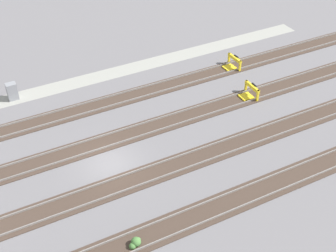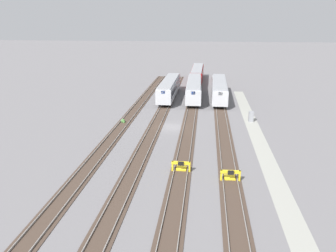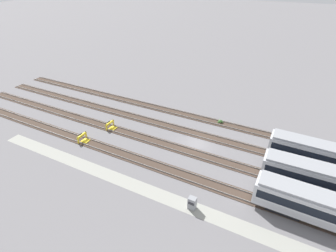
% 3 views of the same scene
% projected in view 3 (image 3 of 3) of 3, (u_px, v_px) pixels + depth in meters
% --- Properties ---
extents(ground_plane, '(400.00, 400.00, 0.00)m').
position_uv_depth(ground_plane, '(196.00, 143.00, 40.93)').
color(ground_plane, slate).
extents(service_walkway, '(54.00, 2.00, 0.01)m').
position_uv_depth(service_walkway, '(159.00, 195.00, 31.80)').
color(service_walkway, '#9E9E93').
rests_on(service_walkway, ground).
extents(rail_track_nearest, '(90.00, 2.23, 0.21)m').
position_uv_depth(rail_track_nearest, '(175.00, 172.00, 35.20)').
color(rail_track_nearest, '#47382D').
rests_on(rail_track_nearest, ground).
extents(rail_track_near_inner, '(90.00, 2.24, 0.21)m').
position_uv_depth(rail_track_near_inner, '(190.00, 152.00, 39.01)').
color(rail_track_near_inner, '#47382D').
rests_on(rail_track_near_inner, ground).
extents(rail_track_middle, '(90.00, 2.24, 0.21)m').
position_uv_depth(rail_track_middle, '(202.00, 135.00, 42.81)').
color(rail_track_middle, '#47382D').
rests_on(rail_track_middle, ground).
extents(rail_track_far_inner, '(90.00, 2.23, 0.21)m').
position_uv_depth(rail_track_far_inner, '(212.00, 121.00, 46.62)').
color(rail_track_far_inner, '#47382D').
rests_on(rail_track_far_inner, ground).
extents(bumper_stop_nearest_track, '(1.37, 2.01, 1.22)m').
position_uv_depth(bumper_stop_nearest_track, '(83.00, 138.00, 41.23)').
color(bumper_stop_nearest_track, yellow).
rests_on(bumper_stop_nearest_track, ground).
extents(bumper_stop_near_inner_track, '(1.35, 2.00, 1.22)m').
position_uv_depth(bumper_stop_near_inner_track, '(111.00, 126.00, 44.43)').
color(bumper_stop_near_inner_track, yellow).
rests_on(bumper_stop_near_inner_track, ground).
extents(electrical_cabinet, '(0.90, 0.73, 1.60)m').
position_uv_depth(electrical_cabinet, '(192.00, 203.00, 29.68)').
color(electrical_cabinet, gray).
rests_on(electrical_cabinet, ground).
extents(weed_clump, '(0.92, 0.70, 0.64)m').
position_uv_depth(weed_clump, '(220.00, 122.00, 46.14)').
color(weed_clump, '#4C7F3D').
rests_on(weed_clump, ground).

